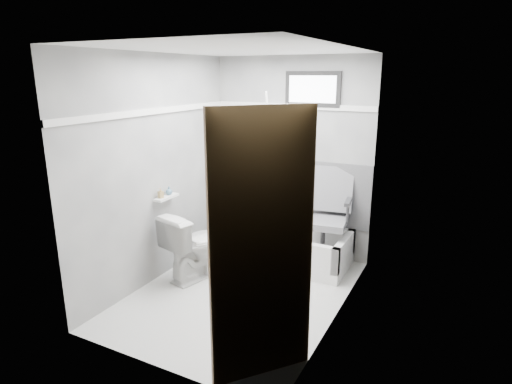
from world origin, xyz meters
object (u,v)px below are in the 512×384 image
Objects in this scene: bathtub at (285,245)px; toilet at (196,245)px; office_chair at (324,215)px; soap_bottle_a at (161,193)px; soap_bottle_b at (169,191)px; door at (277,274)px.

toilet is (-0.72, -0.81, 0.16)m from bathtub.
office_chair is 9.35× the size of soap_bottle_a.
bathtub is 1.53m from soap_bottle_b.
bathtub is 13.50× the size of soap_bottle_a.
bathtub is 15.97× the size of soap_bottle_b.
office_chair is 11.06× the size of soap_bottle_b.
bathtub is 1.10m from toilet.
soap_bottle_a is 1.18× the size of soap_bottle_b.
door is at bearing 153.28° from toilet.
toilet is 8.12× the size of soap_bottle_b.
toilet is at bearing 138.81° from door.
office_chair is 1.47m from toilet.
soap_bottle_b is (-1.04, -0.83, 0.75)m from bathtub.
toilet is 0.67m from soap_bottle_b.
door reaches higher than toilet.
soap_bottle_a is at bearing -90.00° from soap_bottle_b.
office_chair reaches higher than soap_bottle_a.
door reaches higher than soap_bottle_b.
soap_bottle_a is (-1.92, 1.24, -0.03)m from door.
bathtub is 0.75× the size of door.
door is at bearing -87.41° from office_chair.
bathtub is at bearing 43.02° from soap_bottle_a.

